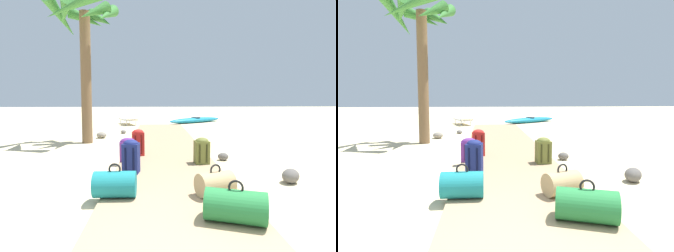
# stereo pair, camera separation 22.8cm
# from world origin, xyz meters

# --- Properties ---
(ground_plane) EXTENTS (60.00, 60.00, 0.00)m
(ground_plane) POSITION_xyz_m (0.00, 4.35, 0.00)
(ground_plane) COLOR beige
(boardwalk) EXTENTS (1.95, 10.87, 0.08)m
(boardwalk) POSITION_xyz_m (0.00, 5.44, 0.04)
(boardwalk) COLOR tan
(boardwalk) RESTS_ON ground
(duffel_bag_tan) EXTENTS (0.57, 0.47, 0.44)m
(duffel_bag_tan) POSITION_xyz_m (0.57, 1.67, 0.24)
(duffel_bag_tan) COLOR tan
(duffel_bag_tan) RESTS_ON boardwalk
(backpack_navy) EXTENTS (0.31, 0.29, 0.59)m
(backpack_navy) POSITION_xyz_m (-0.67, 2.79, 0.39)
(backpack_navy) COLOR navy
(backpack_navy) RESTS_ON boardwalk
(duffel_bag_teal) EXTENTS (0.56, 0.36, 0.46)m
(duffel_bag_teal) POSITION_xyz_m (-0.78, 1.67, 0.26)
(duffel_bag_teal) COLOR #197A7F
(duffel_bag_teal) RESTS_ON boardwalk
(backpack_red) EXTENTS (0.30, 0.26, 0.60)m
(backpack_red) POSITION_xyz_m (-0.63, 4.18, 0.39)
(backpack_red) COLOR red
(backpack_red) RESTS_ON boardwalk
(duffel_bag_green) EXTENTS (0.72, 0.54, 0.46)m
(duffel_bag_green) POSITION_xyz_m (0.61, 0.89, 0.26)
(duffel_bag_green) COLOR #237538
(duffel_bag_green) RESTS_ON boardwalk
(backpack_purple) EXTENTS (0.34, 0.23, 0.49)m
(backpack_purple) POSITION_xyz_m (-0.82, 3.66, 0.34)
(backpack_purple) COLOR #6B2D84
(backpack_purple) RESTS_ON boardwalk
(backpack_olive) EXTENTS (0.30, 0.29, 0.52)m
(backpack_olive) POSITION_xyz_m (0.69, 3.40, 0.35)
(backpack_olive) COLOR olive
(backpack_olive) RESTS_ON boardwalk
(palm_tree_far_left) EXTENTS (2.06, 2.00, 4.32)m
(palm_tree_far_left) POSITION_xyz_m (-2.32, 6.39, 3.34)
(palm_tree_far_left) COLOR brown
(palm_tree_far_left) RESTS_ON ground
(lounge_chair) EXTENTS (1.13, 1.67, 0.77)m
(lounge_chair) POSITION_xyz_m (-1.57, 11.62, 0.33)
(lounge_chair) COLOR white
(lounge_chair) RESTS_ON ground
(kayak) EXTENTS (3.27, 2.41, 0.30)m
(kayak) POSITION_xyz_m (1.96, 12.45, 0.14)
(kayak) COLOR teal
(kayak) RESTS_ON ground
(rock_left_far) EXTENTS (0.48, 0.48, 0.21)m
(rock_left_far) POSITION_xyz_m (-2.09, 7.29, 0.10)
(rock_left_far) COLOR gray
(rock_left_far) RESTS_ON ground
(rock_right_far) EXTENTS (0.43, 0.43, 0.24)m
(rock_right_far) POSITION_xyz_m (1.98, 2.36, 0.12)
(rock_right_far) COLOR #5B5651
(rock_right_far) RESTS_ON ground
(rock_left_mid) EXTENTS (0.29, 0.31, 0.14)m
(rock_left_mid) POSITION_xyz_m (-1.47, 8.39, 0.07)
(rock_left_mid) COLOR slate
(rock_left_mid) RESTS_ON ground
(rock_right_mid) EXTENTS (0.24, 0.20, 0.17)m
(rock_right_mid) POSITION_xyz_m (1.27, 3.94, 0.09)
(rock_right_mid) COLOR #5B5651
(rock_right_mid) RESTS_ON ground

